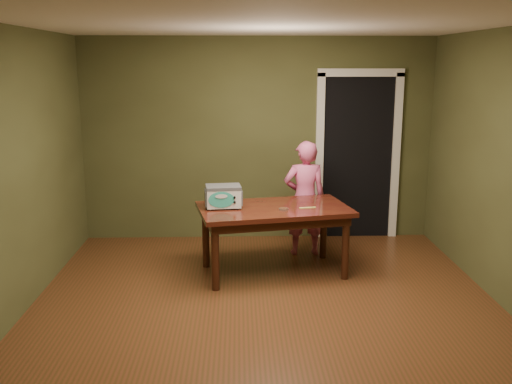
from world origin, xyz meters
TOP-DOWN VIEW (x-y plane):
  - floor at (0.00, 0.00)m, footprint 5.00×5.00m
  - room_shell at (0.00, 0.00)m, footprint 4.52×5.02m
  - doorway at (1.30, 2.78)m, footprint 1.10×0.66m
  - dining_table at (0.13, 1.15)m, footprint 1.74×1.19m
  - toy_oven at (-0.42, 1.14)m, footprint 0.42×0.30m
  - baking_pan at (0.22, 1.01)m, footprint 0.10×0.10m
  - spatula at (0.49, 1.09)m, footprint 0.18×0.05m
  - child at (0.54, 1.79)m, footprint 0.52×0.36m

SIDE VIEW (x-z plane):
  - floor at x=0.00m, z-range 0.00..0.00m
  - dining_table at x=0.13m, z-range 0.28..1.03m
  - child at x=0.54m, z-range 0.00..1.38m
  - spatula at x=0.49m, z-range 0.75..0.76m
  - baking_pan at x=0.22m, z-range 0.75..0.77m
  - toy_oven at x=-0.42m, z-range 0.76..1.00m
  - doorway at x=1.30m, z-range -0.07..2.18m
  - room_shell at x=0.00m, z-range 0.40..3.01m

